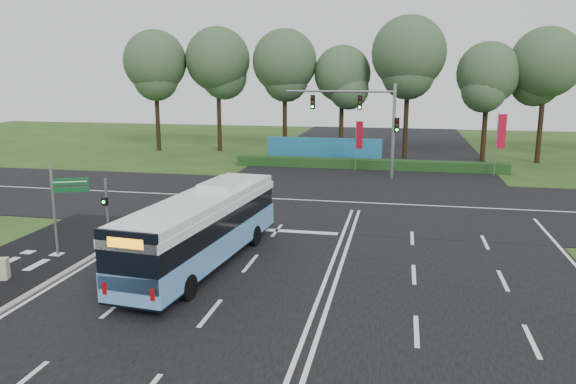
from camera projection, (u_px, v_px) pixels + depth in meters
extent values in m
plane|color=#254918|center=(330.00, 270.00, 22.52)|extent=(120.00, 120.00, 0.00)
cube|color=black|center=(330.00, 269.00, 22.52)|extent=(20.00, 120.00, 0.04)
cube|color=black|center=(355.00, 203.00, 34.02)|extent=(120.00, 14.00, 0.05)
cube|color=black|center=(5.00, 273.00, 22.08)|extent=(5.00, 18.00, 0.06)
cube|color=gray|center=(59.00, 277.00, 21.60)|extent=(0.25, 18.00, 0.12)
cube|color=#5A94D1|center=(204.00, 243.00, 22.83)|extent=(3.36, 11.13, 1.00)
cube|color=black|center=(204.00, 253.00, 22.93)|extent=(3.34, 11.08, 0.27)
cube|color=black|center=(203.00, 221.00, 22.64)|extent=(3.26, 10.96, 0.87)
cube|color=white|center=(203.00, 208.00, 22.53)|extent=(3.36, 11.13, 0.32)
cube|color=white|center=(202.00, 200.00, 22.46)|extent=(3.27, 10.69, 0.32)
cube|color=white|center=(225.00, 183.00, 24.53)|extent=(1.73, 2.87, 0.23)
cube|color=black|center=(127.00, 262.00, 17.57)|extent=(2.22, 0.34, 2.01)
cube|color=orange|center=(125.00, 243.00, 17.40)|extent=(1.28, 0.19, 0.32)
cylinder|color=black|center=(212.00, 232.00, 26.14)|extent=(0.35, 0.97, 0.95)
cylinder|color=black|center=(255.00, 236.00, 25.53)|extent=(0.35, 0.97, 0.95)
cylinder|color=black|center=(135.00, 281.00, 20.00)|extent=(0.35, 0.97, 0.95)
cylinder|color=black|center=(188.00, 288.00, 19.39)|extent=(0.35, 0.97, 0.95)
cylinder|color=gray|center=(108.00, 213.00, 25.17)|extent=(0.13, 0.13, 3.14)
cube|color=black|center=(105.00, 201.00, 24.88)|extent=(0.29, 0.23, 0.36)
sphere|color=#19F233|center=(103.00, 202.00, 24.78)|extent=(0.13, 0.13, 0.13)
cylinder|color=gray|center=(54.00, 212.00, 23.75)|extent=(0.12, 0.12, 3.94)
cube|color=#0D4B20|center=(70.00, 182.00, 23.64)|extent=(1.38, 0.65, 0.30)
cube|color=#0D4B20|center=(71.00, 190.00, 23.71)|extent=(1.38, 0.65, 0.22)
cube|color=white|center=(70.00, 182.00, 23.60)|extent=(1.27, 0.56, 0.04)
cube|color=#C1B69B|center=(1.00, 270.00, 21.27)|extent=(0.64, 0.59, 0.87)
cylinder|color=gray|center=(356.00, 146.00, 44.71)|extent=(0.06, 0.06, 4.09)
cube|color=#A10D21|center=(360.00, 135.00, 44.38)|extent=(0.53, 0.21, 2.18)
cylinder|color=gray|center=(496.00, 145.00, 42.36)|extent=(0.08, 0.08, 4.83)
cube|color=#A10D21|center=(502.00, 131.00, 42.16)|extent=(0.63, 0.20, 2.57)
cylinder|color=gray|center=(393.00, 132.00, 41.05)|extent=(0.24, 0.24, 7.00)
cylinder|color=gray|center=(340.00, 91.00, 41.22)|extent=(8.00, 0.16, 0.16)
cube|color=black|center=(360.00, 103.00, 41.10)|extent=(0.32, 0.28, 1.05)
cube|color=black|center=(313.00, 102.00, 41.78)|extent=(0.32, 0.28, 1.05)
cube|color=black|center=(397.00, 125.00, 40.90)|extent=(0.32, 0.28, 1.05)
cube|color=#133513|center=(368.00, 164.00, 45.92)|extent=(22.00, 1.20, 0.80)
cube|color=#1B6B96|center=(324.00, 150.00, 48.95)|extent=(10.00, 0.30, 2.20)
cylinder|color=black|center=(157.00, 109.00, 56.14)|extent=(0.44, 0.44, 8.38)
sphere|color=#35502F|center=(155.00, 61.00, 55.17)|extent=(6.17, 6.17, 6.17)
cylinder|color=black|center=(219.00, 108.00, 56.00)|extent=(0.44, 0.44, 8.58)
sphere|color=#35502F|center=(218.00, 59.00, 55.01)|extent=(6.32, 6.32, 6.32)
cylinder|color=black|center=(285.00, 110.00, 54.36)|extent=(0.44, 0.44, 8.35)
sphere|color=#35502F|center=(285.00, 61.00, 53.39)|extent=(6.16, 6.16, 6.16)
cylinder|color=black|center=(341.00, 116.00, 53.81)|extent=(0.44, 0.44, 7.26)
sphere|color=#35502F|center=(342.00, 74.00, 52.98)|extent=(5.35, 5.35, 5.35)
cylinder|color=black|center=(406.00, 109.00, 51.03)|extent=(0.44, 0.44, 9.00)
sphere|color=#35502F|center=(409.00, 53.00, 50.00)|extent=(6.64, 6.64, 6.64)
cylinder|color=black|center=(485.00, 120.00, 49.23)|extent=(0.44, 0.44, 7.32)
sphere|color=#35502F|center=(488.00, 73.00, 48.39)|extent=(5.39, 5.39, 5.39)
cylinder|color=black|center=(541.00, 116.00, 48.38)|extent=(0.44, 0.44, 8.16)
sphere|color=#35502F|center=(546.00, 63.00, 47.44)|extent=(6.01, 6.01, 6.01)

